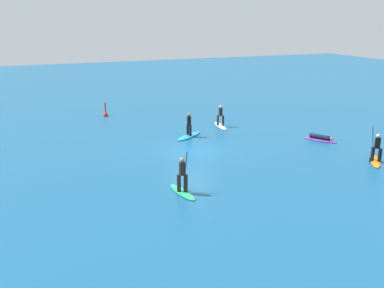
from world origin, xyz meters
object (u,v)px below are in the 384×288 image
Objects in this scene: surfer_on_green_board at (182,182)px; surfer_on_purple_board at (321,138)px; surfer_on_blue_board at (189,132)px; marker_buoy at (106,114)px; surfer_on_white_board at (220,121)px; surfer_on_orange_board at (376,153)px.

surfer_on_purple_board is (12.70, 5.33, -0.40)m from surfer_on_green_board.
surfer_on_blue_board reaches higher than surfer_on_purple_board.
surfer_on_green_board is at bearing -91.14° from marker_buoy.
surfer_on_white_board is 12.71m from surfer_on_orange_board.
surfer_on_orange_board is at bearing -148.79° from surfer_on_white_board.
surfer_on_orange_board is 22.80m from marker_buoy.
surfer_on_white_board is 1.21× the size of surfer_on_orange_board.
surfer_on_purple_board is at bearing -140.71° from surfer_on_orange_board.
surfer_on_green_board is at bearing 29.05° from surfer_on_blue_board.
surfer_on_white_board is at bearing -173.04° from surfer_on_purple_board.
surfer_on_orange_board is (-0.05, -5.27, 0.38)m from surfer_on_purple_board.
surfer_on_white_board is at bearing 172.06° from surfer_on_blue_board.
surfer_on_orange_board is (4.64, -11.83, 0.07)m from surfer_on_white_board.
surfer_on_green_board is at bearing -49.91° from surfer_on_orange_board.
surfer_on_green_board is 13.78m from surfer_on_purple_board.
surfer_on_green_board is 1.00× the size of surfer_on_purple_board.
surfer_on_white_board reaches higher than marker_buoy.
surfer_on_blue_board is at bearing -66.20° from marker_buoy.
surfer_on_purple_board is at bearing 113.92° from surfer_on_blue_board.
surfer_on_green_board is 10.93m from surfer_on_blue_board.
surfer_on_green_board reaches higher than surfer_on_purple_board.
marker_buoy is (-7.63, 7.39, -0.25)m from surfer_on_white_board.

